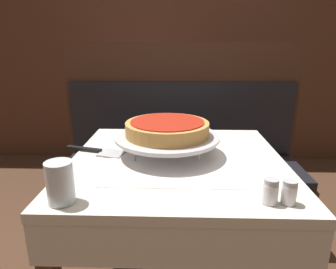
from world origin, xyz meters
TOP-DOWN VIEW (x-y plane):
  - dining_table_front at (0.00, 0.00)m, footprint 0.78×0.78m
  - dining_table_rear at (-0.23, 1.61)m, footprint 0.62×0.62m
  - booth_bench at (0.02, 0.75)m, footprint 1.51×0.50m
  - back_wall_panel at (0.00, 2.04)m, footprint 6.00×0.04m
  - pizza_pan_stand at (-0.04, 0.04)m, footprint 0.39×0.39m
  - deep_dish_pizza at (-0.04, 0.04)m, footprint 0.31×0.31m
  - pizza_server at (-0.31, 0.06)m, footprint 0.25×0.12m
  - water_glass_near at (-0.31, -0.33)m, footprint 0.07×0.07m
  - salt_shaker at (0.25, -0.32)m, footprint 0.04×0.04m
  - pepper_shaker at (0.30, -0.32)m, footprint 0.04×0.04m
  - condiment_caddy at (-0.26, 1.54)m, footprint 0.14×0.14m

SIDE VIEW (x-z plane):
  - booth_bench at x=0.02m, z-range -0.26..0.94m
  - dining_table_rear at x=-0.23m, z-range 0.27..1.06m
  - dining_table_front at x=0.00m, z-range 0.29..1.07m
  - pizza_server at x=-0.31m, z-range 0.78..0.79m
  - pepper_shaker at x=0.30m, z-range 0.78..0.84m
  - salt_shaker at x=0.25m, z-range 0.78..0.85m
  - condiment_caddy at x=-0.26m, z-range 0.74..0.89m
  - water_glass_near at x=-0.31m, z-range 0.78..0.89m
  - pizza_pan_stand at x=-0.04m, z-range 0.81..0.88m
  - deep_dish_pizza at x=-0.04m, z-range 0.86..0.91m
  - back_wall_panel at x=0.00m, z-range 0.00..2.40m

